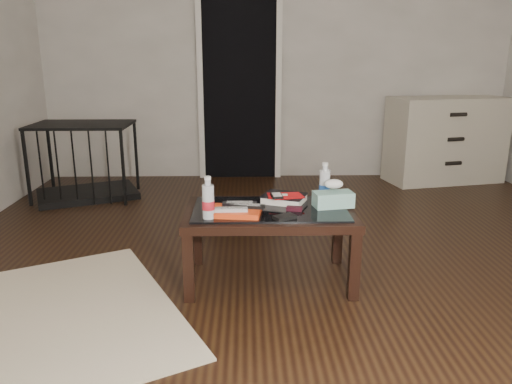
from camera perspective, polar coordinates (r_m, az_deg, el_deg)
The scene contains 18 objects.
ground at distance 3.31m, azimuth 4.84°, elevation -8.42°, with size 5.00×5.00×0.00m, color black.
room_shell at distance 3.04m, azimuth 5.58°, elevation 20.70°, with size 5.00×5.00×5.00m.
doorway at distance 5.49m, azimuth -1.89°, elevation 12.23°, with size 0.90×0.08×2.07m.
coffee_table at distance 2.97m, azimuth 1.59°, elevation -3.03°, with size 1.00×0.60×0.46m.
dresser at distance 5.73m, azimuth 20.82°, elevation 5.60°, with size 1.28×0.73×0.90m.
pet_crate at distance 5.05m, azimuth -18.87°, elevation 2.00°, with size 1.06×0.91×0.71m.
magazines at distance 2.84m, azimuth -2.29°, elevation -2.22°, with size 0.28×0.21×0.03m, color red.
remote_silver at distance 2.79m, azimuth -3.03°, elevation -1.99°, with size 0.20×0.05×0.02m, color #A7A7AC.
remote_black_front at distance 2.85m, azimuth -1.01°, elevation -1.58°, with size 0.20×0.05×0.02m, color black.
remote_black_back at distance 2.90m, azimuth -1.88°, elevation -1.32°, with size 0.20×0.05×0.02m, color black.
textbook at distance 3.07m, azimuth 3.24°, elevation -0.73°, with size 0.25×0.20×0.05m, color black.
dvd_mailers at distance 3.04m, azimuth 3.16°, elevation -0.37°, with size 0.19×0.14×0.01m, color red.
ipod at distance 2.99m, azimuth 2.39°, elevation -0.41°, with size 0.06×0.10×0.02m, color black.
flip_phone at distance 2.91m, azimuth 4.41°, elevation -1.90°, with size 0.09×0.05×0.02m, color black.
wallet at distance 2.76m, azimuth 3.28°, elevation -2.88°, with size 0.12×0.07×0.02m, color black.
water_bottle_left at distance 2.75m, azimuth -5.49°, elevation -0.63°, with size 0.07×0.07×0.24m, color #B4BAC0.
water_bottle_right at distance 3.10m, azimuth 7.85°, elevation 1.18°, with size 0.07×0.07×0.24m, color silver.
tissue_box at distance 3.00m, azimuth 8.81°, elevation -0.84°, with size 0.23×0.12×0.09m, color teal.
Camera 1 is at (-0.34, -3.01, 1.35)m, focal length 35.00 mm.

